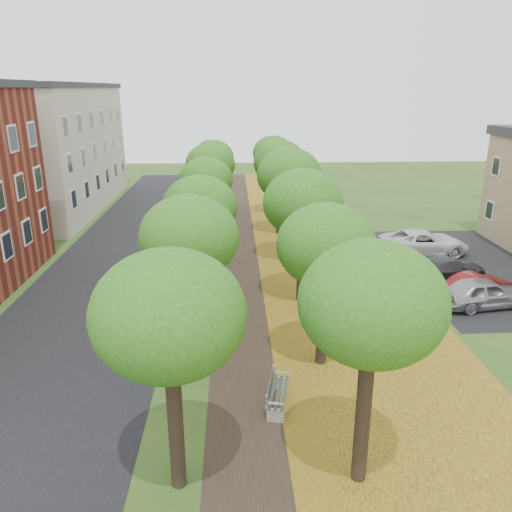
{
  "coord_description": "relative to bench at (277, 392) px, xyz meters",
  "views": [
    {
      "loc": [
        -0.66,
        -10.7,
        9.97
      ],
      "look_at": [
        0.38,
        11.42,
        2.5
      ],
      "focal_mm": 35.0,
      "sensor_mm": 36.0,
      "label": 1
    }
  ],
  "objects": [
    {
      "name": "parking_lot",
      "position": [
        12.82,
        12.67,
        -0.48
      ],
      "size": [
        9.0,
        16.0,
        0.01
      ],
      "primitive_type": "cube",
      "color": "black",
      "rests_on": "ground"
    },
    {
      "name": "tree_row_east",
      "position": [
        1.92,
        11.67,
        4.32
      ],
      "size": [
        3.46,
        33.46,
        6.32
      ],
      "color": "black",
      "rests_on": "ground"
    },
    {
      "name": "footpath",
      "position": [
        -0.68,
        11.67,
        -0.48
      ],
      "size": [
        3.2,
        70.0,
        0.01
      ],
      "primitive_type": "cube",
      "color": "black",
      "rests_on": "ground"
    },
    {
      "name": "building_cream",
      "position": [
        -17.68,
        29.67,
        4.72
      ],
      "size": [
        10.3,
        20.3,
        10.4
      ],
      "color": "beige",
      "rests_on": "ground"
    },
    {
      "name": "car_grey",
      "position": [
        10.32,
        10.99,
        0.15
      ],
      "size": [
        4.61,
        2.64,
        1.26
      ],
      "primitive_type": "imported",
      "rotation": [
        0.0,
        0.0,
        1.78
      ],
      "color": "#353439",
      "rests_on": "ground"
    },
    {
      "name": "car_silver",
      "position": [
        10.56,
        7.38,
        0.25
      ],
      "size": [
        4.5,
        2.38,
        1.46
      ],
      "primitive_type": "imported",
      "rotation": [
        0.0,
        0.0,
        1.73
      ],
      "color": "#A5A6AA",
      "rests_on": "ground"
    },
    {
      "name": "bench",
      "position": [
        0.0,
        0.0,
        0.0
      ],
      "size": [
        0.95,
        2.04,
        0.93
      ],
      "rotation": [
        0.0,
        0.0,
        1.37
      ],
      "color": "#2D382E",
      "rests_on": "ground"
    },
    {
      "name": "car_white",
      "position": [
        10.61,
        15.44,
        0.27
      ],
      "size": [
        5.55,
        2.75,
        1.51
      ],
      "primitive_type": "imported",
      "rotation": [
        0.0,
        0.0,
        1.61
      ],
      "color": "silver",
      "rests_on": "ground"
    },
    {
      "name": "ground",
      "position": [
        -0.68,
        -3.33,
        -0.48
      ],
      "size": [
        120.0,
        120.0,
        0.0
      ],
      "primitive_type": "plane",
      "color": "#2D4C19",
      "rests_on": "ground"
    },
    {
      "name": "leaf_verge",
      "position": [
        4.32,
        11.67,
        -0.48
      ],
      "size": [
        7.5,
        70.0,
        0.01
      ],
      "primitive_type": "cube",
      "color": "#AF9C20",
      "rests_on": "ground"
    },
    {
      "name": "tree_row_west",
      "position": [
        -2.88,
        11.67,
        4.32
      ],
      "size": [
        3.46,
        33.46,
        6.32
      ],
      "color": "black",
      "rests_on": "ground"
    },
    {
      "name": "street_asphalt",
      "position": [
        -8.18,
        11.67,
        -0.48
      ],
      "size": [
        8.0,
        70.0,
        0.01
      ],
      "primitive_type": "cube",
      "color": "black",
      "rests_on": "ground"
    },
    {
      "name": "car_red",
      "position": [
        10.76,
        8.42,
        0.14
      ],
      "size": [
        4.04,
        2.63,
        1.26
      ],
      "primitive_type": "imported",
      "rotation": [
        0.0,
        0.0,
        1.94
      ],
      "color": "maroon",
      "rests_on": "ground"
    }
  ]
}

